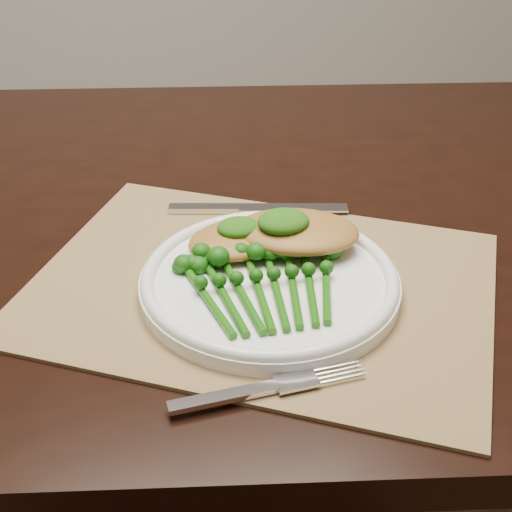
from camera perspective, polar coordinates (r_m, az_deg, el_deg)
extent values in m
cube|color=black|center=(0.93, -3.64, 3.08)|extent=(1.72, 1.14, 0.04)
cube|color=olive|center=(0.76, 0.42, -2.35)|extent=(0.59, 0.54, 0.00)
cylinder|color=white|center=(0.75, 1.09, -2.25)|extent=(0.27, 0.27, 0.02)
torus|color=white|center=(0.74, 1.10, -1.65)|extent=(0.27, 0.27, 0.01)
cube|color=silver|center=(0.90, -4.13, 3.81)|extent=(0.09, 0.03, 0.01)
cube|color=silver|center=(0.90, 2.98, 3.87)|extent=(0.14, 0.05, 0.00)
cube|color=silver|center=(0.62, -2.56, -11.19)|extent=(0.10, 0.02, 0.01)
ellipsoid|color=#A97431|center=(0.79, -1.27, 1.41)|extent=(0.14, 0.11, 0.02)
ellipsoid|color=#A97431|center=(0.79, 3.29, 1.99)|extent=(0.16, 0.13, 0.03)
ellipsoid|color=#17470A|center=(0.78, -1.41, 2.31)|extent=(0.05, 0.04, 0.02)
ellipsoid|color=#17470A|center=(0.77, 2.21, 2.79)|extent=(0.06, 0.05, 0.02)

